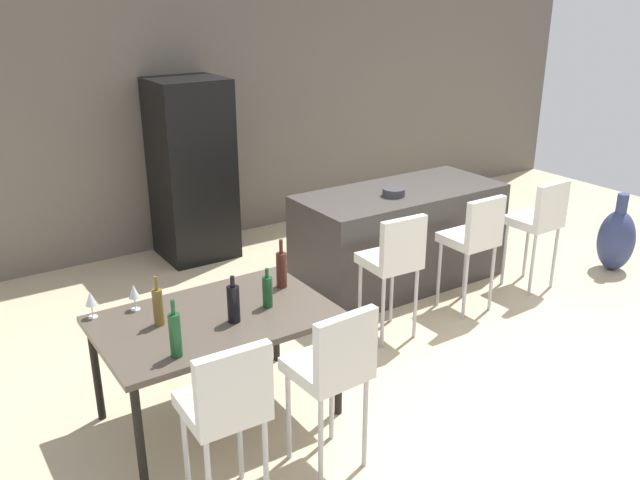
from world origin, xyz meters
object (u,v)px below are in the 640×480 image
fruit_bowl (394,192)px  wine_bottle_left (281,269)px  dining_chair_near (227,403)px  dining_chair_far (333,365)px  refrigerator (192,170)px  wine_glass_end (134,292)px  wine_bottle_right (175,334)px  wine_glass_near (91,299)px  wine_bottle_corner (233,303)px  floor_vase (616,239)px  dining_table (215,325)px  wine_bottle_middle (158,306)px  kitchen_island (399,237)px  bar_chair_right (540,218)px  wine_bottle_far (267,291)px  bar_chair_left (394,257)px

fruit_bowl → wine_bottle_left: bearing=-154.6°
dining_chair_near → dining_chair_far: (0.66, 0.00, 0.00)m
refrigerator → fruit_bowl: (1.14, -1.84, 0.04)m
wine_glass_end → fruit_bowl: fruit_bowl is taller
wine_bottle_right → dining_chair_far: bearing=-35.3°
wine_bottle_right → wine_glass_near: (-0.26, 0.73, -0.01)m
wine_bottle_corner → floor_vase: size_ratio=0.38×
dining_table → dining_chair_far: 0.89m
wine_bottle_corner → wine_bottle_right: bearing=-157.0°
dining_chair_near → wine_glass_near: size_ratio=6.03×
wine_bottle_left → dining_table: bearing=-166.0°
wine_bottle_corner → wine_bottle_middle: 0.45m
kitchen_island → dining_chair_near: bearing=-145.6°
dining_chair_far → wine_bottle_corner: size_ratio=3.47×
bar_chair_right → kitchen_island: bearing=140.0°
dining_table → floor_vase: 4.38m
kitchen_island → wine_bottle_far: (-2.02, -1.08, 0.39)m
wine_bottle_corner → wine_glass_end: size_ratio=1.74×
wine_bottle_right → wine_bottle_middle: size_ratio=1.09×
wine_bottle_middle → bar_chair_left: bearing=3.4°
kitchen_island → wine_glass_end: 2.85m
wine_bottle_right → wine_bottle_middle: (0.06, 0.41, -0.01)m
dining_chair_far → floor_vase: bearing=12.3°
kitchen_island → wine_bottle_left: wine_bottle_left is taller
wine_bottle_middle → wine_glass_end: 0.28m
bar_chair_left → wine_bottle_far: bar_chair_left is taller
dining_chair_far → wine_glass_end: (-0.71, 1.19, 0.17)m
bar_chair_left → dining_chair_near: size_ratio=1.00×
kitchen_island → wine_bottle_right: (-2.75, -1.34, 0.42)m
wine_bottle_right → refrigerator: refrigerator is taller
dining_table → floor_vase: (4.36, 0.05, -0.36)m
wine_bottle_left → wine_glass_near: bearing=167.8°
dining_chair_far → fruit_bowl: (1.86, 1.74, 0.26)m
dining_chair_far → floor_vase: size_ratio=1.33×
wine_bottle_left → refrigerator: refrigerator is taller
dining_chair_far → wine_bottle_left: bearing=76.0°
refrigerator → wine_glass_near: bearing=-125.8°
bar_chair_right → fruit_bowl: size_ratio=5.19×
wine_glass_near → floor_vase: bearing=-4.0°
dining_chair_near → wine_bottle_corner: bearing=60.3°
wine_bottle_far → wine_bottle_corner: bearing=-166.8°
dining_table → wine_bottle_middle: (-0.33, 0.08, 0.18)m
wine_bottle_corner → wine_glass_near: bearing=142.9°
bar_chair_right → wine_glass_end: bar_chair_right is taller
dining_table → floor_vase: floor_vase is taller
kitchen_island → wine_glass_near: size_ratio=11.31×
dining_table → fruit_bowl: size_ratio=7.18×
wine_bottle_right → wine_glass_end: bearing=90.0°
kitchen_island → dining_table: kitchen_island is taller
dining_chair_far → wine_glass_near: bearing=128.1°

